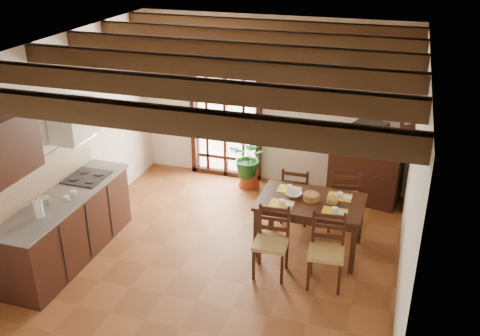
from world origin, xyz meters
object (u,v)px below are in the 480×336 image
at_px(chair_near_right, 325,264).
at_px(sideboard, 365,173).
at_px(chair_far_right, 343,209).
at_px(dining_table, 311,207).
at_px(pendant_lamp, 318,102).
at_px(chair_near_left, 271,254).
at_px(chair_far_left, 296,204).
at_px(kitchen_counter, 68,226).
at_px(potted_plant, 249,156).
at_px(crt_tv, 369,135).

bearing_deg(chair_near_right, sideboard, 79.78).
xyz_separation_m(chair_far_right, sideboard, (0.21, 0.99, 0.16)).
bearing_deg(dining_table, pendant_lamp, 90.71).
relative_size(chair_near_right, sideboard, 0.85).
distance_m(chair_near_right, sideboard, 2.42).
distance_m(chair_near_left, chair_far_right, 1.57).
xyz_separation_m(chair_near_right, sideboard, (0.23, 2.40, 0.17)).
height_order(dining_table, chair_far_right, chair_far_right).
distance_m(chair_far_left, chair_far_right, 0.69).
bearing_deg(kitchen_counter, chair_near_left, 9.26).
bearing_deg(potted_plant, crt_tv, 2.96).
height_order(chair_far_right, pendant_lamp, pendant_lamp).
bearing_deg(chair_far_right, kitchen_counter, 18.44).
distance_m(chair_far_left, crt_tv, 1.57).
bearing_deg(potted_plant, chair_near_right, -54.20).
relative_size(kitchen_counter, sideboard, 2.07).
relative_size(chair_far_left, sideboard, 0.82).
bearing_deg(crt_tv, kitchen_counter, -121.16).
distance_m(kitchen_counter, dining_table, 3.21).
relative_size(chair_near_right, chair_far_right, 0.97).
bearing_deg(chair_far_right, sideboard, -112.29).
bearing_deg(crt_tv, dining_table, -88.12).
bearing_deg(pendant_lamp, dining_table, -90.00).
relative_size(chair_far_right, potted_plant, 0.53).
relative_size(chair_near_right, pendant_lamp, 1.10).
height_order(chair_near_right, crt_tv, crt_tv).
distance_m(chair_far_left, pendant_lamp, 1.93).
bearing_deg(pendant_lamp, crt_tv, 70.28).
bearing_deg(chair_far_left, chair_near_left, 88.73).
distance_m(chair_near_left, crt_tv, 2.69).
distance_m(potted_plant, pendant_lamp, 2.50).
bearing_deg(dining_table, sideboard, 72.14).
bearing_deg(kitchen_counter, chair_far_right, 28.67).
relative_size(chair_near_right, crt_tv, 1.62).
bearing_deg(potted_plant, dining_table, -50.21).
bearing_deg(chair_near_left, pendant_lamp, 63.64).
distance_m(kitchen_counter, pendant_lamp, 3.62).
bearing_deg(chair_near_right, kitchen_counter, -177.45).
bearing_deg(sideboard, potted_plant, -165.80).
height_order(kitchen_counter, crt_tv, kitchen_counter).
bearing_deg(kitchen_counter, potted_plant, 58.40).
bearing_deg(pendant_lamp, sideboard, 70.35).
xyz_separation_m(chair_near_right, crt_tv, (0.23, 2.40, 0.82)).
relative_size(dining_table, chair_near_right, 1.50).
bearing_deg(potted_plant, chair_far_left, -41.66).
relative_size(kitchen_counter, pendant_lamp, 2.66).
xyz_separation_m(chair_near_left, sideboard, (0.92, 2.39, 0.18)).
bearing_deg(kitchen_counter, sideboard, 38.39).
bearing_deg(chair_far_left, kitchen_counter, 34.19).
xyz_separation_m(chair_far_right, pendant_lamp, (-0.36, -0.60, 1.78)).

